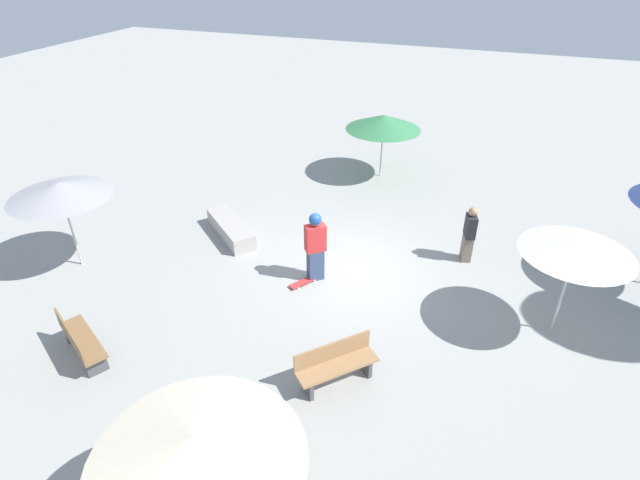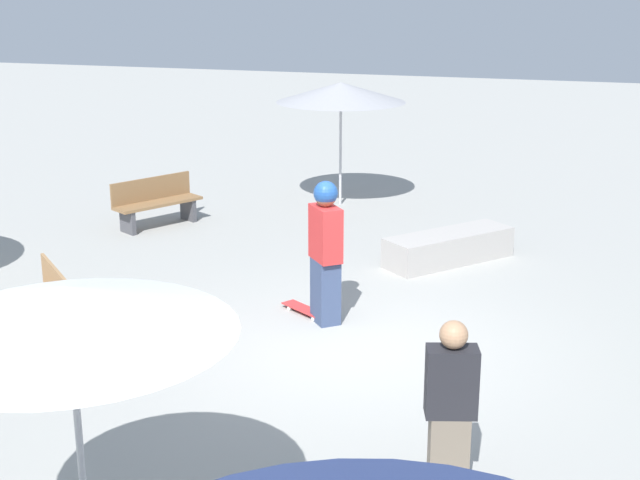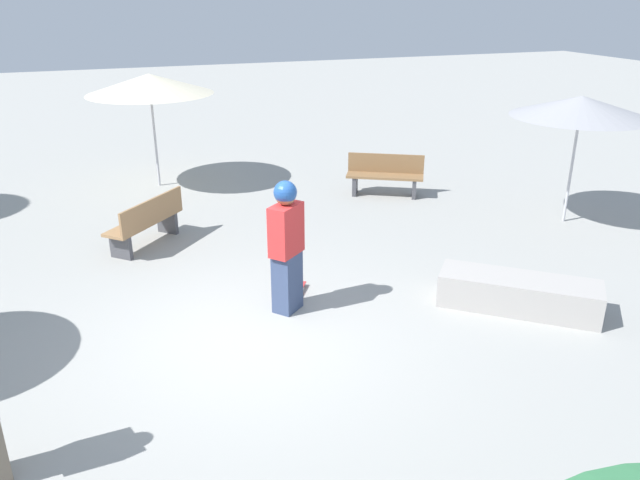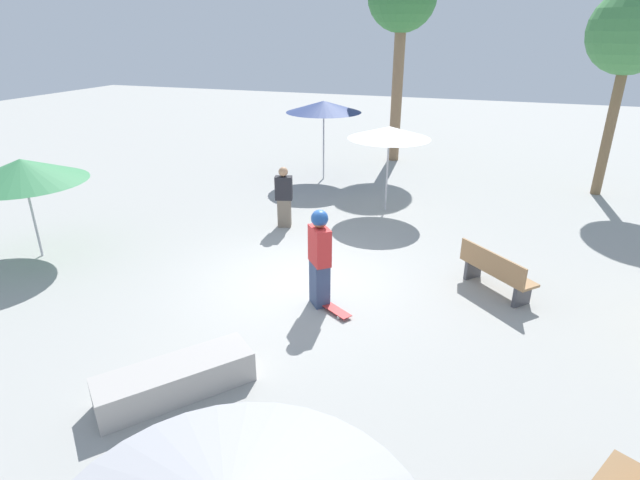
% 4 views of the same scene
% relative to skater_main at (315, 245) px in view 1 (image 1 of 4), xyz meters
% --- Properties ---
extents(ground_plane, '(60.00, 60.00, 0.00)m').
position_rel_skater_main_xyz_m(ground_plane, '(0.55, -0.65, -0.99)').
color(ground_plane, '#9E9E99').
extents(skater_main, '(0.52, 0.54, 1.83)m').
position_rel_skater_main_xyz_m(skater_main, '(0.00, 0.00, 0.00)').
color(skater_main, '#38476B').
rests_on(skater_main, ground_plane).
extents(skateboard, '(0.78, 0.60, 0.07)m').
position_rel_skater_main_xyz_m(skateboard, '(-0.32, 0.18, -0.93)').
color(skateboard, red).
rests_on(skateboard, ground_plane).
extents(concrete_ledge, '(1.85, 2.04, 0.46)m').
position_rel_skater_main_xyz_m(concrete_ledge, '(1.06, 2.96, -0.76)').
color(concrete_ledge, '#A8A39E').
rests_on(concrete_ledge, ground_plane).
extents(bench_near, '(1.47, 1.42, 0.85)m').
position_rel_skater_main_xyz_m(bench_near, '(-3.00, -1.55, -0.56)').
color(bench_near, '#47474C').
rests_on(bench_near, ground_plane).
extents(bench_far, '(1.17, 1.61, 0.85)m').
position_rel_skater_main_xyz_m(bench_far, '(-4.18, 3.45, -0.56)').
color(bench_far, '#47474C').
rests_on(bench_far, ground_plane).
extents(shade_umbrella_green, '(2.54, 2.54, 2.20)m').
position_rel_skater_main_xyz_m(shade_umbrella_green, '(6.56, 0.04, 0.96)').
color(shade_umbrella_green, '#B7B7BC').
rests_on(shade_umbrella_green, ground_plane).
extents(shade_umbrella_cream, '(2.66, 2.66, 2.43)m').
position_rel_skater_main_xyz_m(shade_umbrella_cream, '(-6.51, -0.97, 1.23)').
color(shade_umbrella_cream, '#B7B7BC').
rests_on(shade_umbrella_cream, ground_plane).
extents(shade_umbrella_grey, '(2.43, 2.43, 2.34)m').
position_rel_skater_main_xyz_m(shade_umbrella_grey, '(-1.54, 5.93, 1.16)').
color(shade_umbrella_grey, '#B7B7BC').
rests_on(shade_umbrella_grey, ground_plane).
extents(shade_umbrella_white, '(2.20, 2.20, 2.32)m').
position_rel_skater_main_xyz_m(shade_umbrella_white, '(-0.02, -5.49, 1.17)').
color(shade_umbrella_white, '#B7B7BC').
rests_on(shade_umbrella_white, ground_plane).
extents(bystander_watching, '(0.47, 0.35, 1.55)m').
position_rel_skater_main_xyz_m(bystander_watching, '(2.14, -3.41, -0.21)').
color(bystander_watching, '#726656').
rests_on(bystander_watching, ground_plane).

